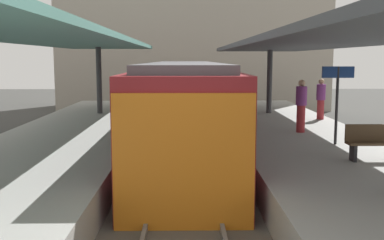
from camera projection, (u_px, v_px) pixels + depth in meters
The scene contains 15 objects.
ground_plane at pixel (184, 179), 13.25m from camera, with size 80.00×80.00×0.00m, color #383835.
platform_left at pixel (51, 162), 13.13m from camera, with size 4.40×28.00×1.00m, color #9E9E99.
platform_right at pixel (317, 161), 13.24m from camera, with size 4.40×28.00×1.00m, color #9E9E99.
track_ballast at pixel (184, 175), 13.24m from camera, with size 3.20×28.00×0.20m, color #59544C.
rail_near_side at pixel (159, 170), 13.20m from camera, with size 0.08×28.00×0.14m, color slate.
rail_far_side at pixel (209, 170), 13.22m from camera, with size 0.08×28.00×0.14m, color slate.
commuter_train at pixel (184, 108), 16.01m from camera, with size 2.78×15.12×3.10m.
canopy_left at pixel (60, 40), 14.06m from camera, with size 4.18×21.00×3.10m.
canopy_right at pixel (308, 44), 14.19m from camera, with size 4.18×21.00×2.98m.
platform_bench at pixel (376, 141), 11.03m from camera, with size 1.40×0.41×0.86m.
platform_sign at pixel (337, 87), 12.99m from camera, with size 0.90×0.08×2.21m.
litter_bin at pixel (247, 112), 17.71m from camera, with size 0.44×0.44×0.80m, color maroon.
passenger_near_bench at pixel (301, 105), 15.23m from camera, with size 0.36×0.36×1.74m.
passenger_mid_platform at pixel (321, 98), 18.51m from camera, with size 0.36×0.36×1.63m.
station_building_backdrop at pixel (193, 29), 32.36m from camera, with size 18.00×6.00×11.00m, color #A89E8E.
Camera 1 is at (0.03, -12.91, 3.42)m, focal length 43.21 mm.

